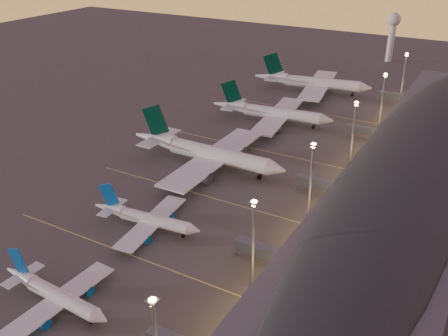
% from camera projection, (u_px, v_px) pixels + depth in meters
% --- Properties ---
extents(ground, '(700.00, 700.00, 0.00)m').
position_uv_depth(ground, '(142.00, 246.00, 146.28)').
color(ground, '#3F3C39').
extents(airliner_narrow_south, '(35.17, 31.39, 12.58)m').
position_uv_depth(airliner_narrow_south, '(54.00, 294.00, 122.45)').
color(airliner_narrow_south, silver).
rests_on(airliner_narrow_south, ground).
extents(airliner_narrow_north, '(37.21, 33.43, 13.28)m').
position_uv_depth(airliner_narrow_north, '(146.00, 219.00, 153.66)').
color(airliner_narrow_north, silver).
rests_on(airliner_narrow_north, ground).
extents(airliner_wide_near, '(67.05, 60.79, 21.53)m').
position_uv_depth(airliner_wide_near, '(206.00, 153.00, 192.88)').
color(airliner_wide_near, silver).
rests_on(airliner_wide_near, ground).
extents(airliner_wide_mid, '(59.27, 54.38, 18.96)m').
position_uv_depth(airliner_wide_mid, '(272.00, 113.00, 235.83)').
color(airliner_wide_mid, silver).
rests_on(airliner_wide_mid, ground).
extents(airliner_wide_far, '(65.51, 60.41, 21.01)m').
position_uv_depth(airliner_wide_far, '(312.00, 83.00, 278.74)').
color(airliner_wide_far, silver).
rests_on(airliner_wide_far, ground).
extents(terminal_building, '(56.35, 255.00, 17.46)m').
position_uv_depth(terminal_building, '(414.00, 171.00, 171.41)').
color(terminal_building, '#4D4D52').
rests_on(terminal_building, ground).
extents(light_masts, '(2.20, 217.20, 25.90)m').
position_uv_depth(light_masts, '(337.00, 140.00, 173.23)').
color(light_masts, slate).
rests_on(light_masts, ground).
extents(radar_tower, '(9.00, 9.00, 32.50)m').
position_uv_depth(radar_tower, '(393.00, 29.00, 335.03)').
color(radar_tower, silver).
rests_on(radar_tower, ground).
extents(lane_markings, '(90.00, 180.36, 0.00)m').
position_uv_depth(lane_markings, '(212.00, 190.00, 177.48)').
color(lane_markings, '#D8C659').
rests_on(lane_markings, ground).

